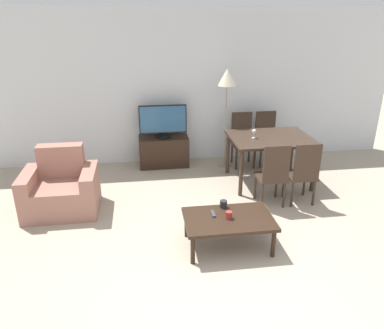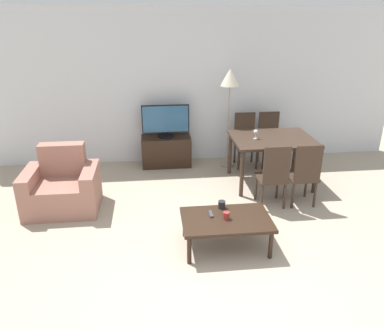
% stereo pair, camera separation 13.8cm
% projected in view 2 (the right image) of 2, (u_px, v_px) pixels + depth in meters
% --- Properties ---
extents(ground_plane, '(18.00, 18.00, 0.00)m').
position_uv_depth(ground_plane, '(220.00, 298.00, 3.66)').
color(ground_plane, tan).
extents(wall_back, '(7.84, 0.06, 2.70)m').
position_uv_depth(wall_back, '(184.00, 87.00, 6.63)').
color(wall_back, silver).
rests_on(wall_back, ground_plane).
extents(armchair, '(0.98, 0.76, 0.88)m').
position_uv_depth(armchair, '(63.00, 188.00, 5.23)').
color(armchair, '#9E6B5B').
rests_on(armchair, ground_plane).
extents(tv_stand, '(0.87, 0.43, 0.54)m').
position_uv_depth(tv_stand, '(166.00, 151.00, 6.74)').
color(tv_stand, black).
rests_on(tv_stand, ground_plane).
extents(tv, '(0.83, 0.29, 0.58)m').
position_uv_depth(tv, '(166.00, 121.00, 6.53)').
color(tv, black).
rests_on(tv, tv_stand).
extents(coffee_table, '(1.03, 0.66, 0.38)m').
position_uv_depth(coffee_table, '(226.00, 221.00, 4.33)').
color(coffee_table, black).
rests_on(coffee_table, ground_plane).
extents(dining_table, '(1.26, 1.00, 0.77)m').
position_uv_depth(dining_table, '(272.00, 143.00, 5.89)').
color(dining_table, '#38281E').
rests_on(dining_table, ground_plane).
extents(dining_chair_near, '(0.40, 0.40, 0.95)m').
position_uv_depth(dining_chair_near, '(274.00, 174.00, 5.18)').
color(dining_chair_near, '#38281E').
rests_on(dining_chair_near, ground_plane).
extents(dining_chair_far, '(0.40, 0.40, 0.95)m').
position_uv_depth(dining_chair_far, '(269.00, 137.00, 6.72)').
color(dining_chair_far, '#38281E').
rests_on(dining_chair_far, ground_plane).
extents(dining_chair_near_right, '(0.40, 0.40, 0.95)m').
position_uv_depth(dining_chair_near_right, '(304.00, 173.00, 5.23)').
color(dining_chair_near_right, '#38281E').
rests_on(dining_chair_near_right, ground_plane).
extents(dining_chair_far_left, '(0.40, 0.40, 0.95)m').
position_uv_depth(dining_chair_far_left, '(245.00, 138.00, 6.68)').
color(dining_chair_far_left, '#38281E').
rests_on(dining_chair_far_left, ground_plane).
extents(floor_lamp, '(0.32, 0.32, 1.73)m').
position_uv_depth(floor_lamp, '(230.00, 83.00, 6.24)').
color(floor_lamp, gray).
rests_on(floor_lamp, ground_plane).
extents(remote_primary, '(0.04, 0.15, 0.02)m').
position_uv_depth(remote_primary, '(211.00, 214.00, 4.39)').
color(remote_primary, '#38383D').
rests_on(remote_primary, coffee_table).
extents(cup_white_near, '(0.08, 0.08, 0.09)m').
position_uv_depth(cup_white_near, '(226.00, 215.00, 4.29)').
color(cup_white_near, maroon).
rests_on(cup_white_near, coffee_table).
extents(cup_colored_far, '(0.09, 0.09, 0.09)m').
position_uv_depth(cup_colored_far, '(222.00, 205.00, 4.53)').
color(cup_colored_far, black).
rests_on(cup_colored_far, coffee_table).
extents(wine_glass_left, '(0.07, 0.07, 0.15)m').
position_uv_depth(wine_glass_left, '(256.00, 132.00, 5.77)').
color(wine_glass_left, silver).
rests_on(wine_glass_left, dining_table).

